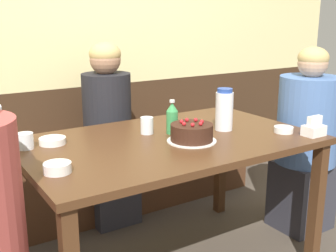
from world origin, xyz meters
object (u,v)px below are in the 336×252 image
glass_water_tall (147,125)px  person_teal_shirt (108,140)px  birthday_cake (192,133)px  glass_tumbler_short (25,141)px  person_pale_blue_shirt (306,142)px  bowl_rice_small (57,168)px  bowl_side_dish (53,141)px  soju_bottle (172,118)px  bowl_soup_white (284,130)px  bench_seat (105,180)px  napkin_holder (314,129)px  water_pitcher (224,110)px

glass_water_tall → person_teal_shirt: size_ratio=0.07×
birthday_cake → glass_tumbler_short: birthday_cake is taller
person_pale_blue_shirt → bowl_rice_small: bearing=4.0°
bowl_side_dish → glass_water_tall: size_ratio=1.45×
soju_bottle → bowl_side_dish: size_ratio=1.41×
bowl_soup_white → bowl_rice_small: 1.22m
bowl_soup_white → glass_tumbler_short: size_ratio=1.34×
birthday_cake → bowl_side_dish: birthday_cake is taller
bowl_soup_white → birthday_cake: bearing=165.7°
bench_seat → person_teal_shirt: bearing=-98.1°
bench_seat → soju_bottle: 0.97m
bowl_soup_white → napkin_holder: bearing=-56.5°
bowl_rice_small → napkin_holder: bearing=-8.6°
soju_bottle → bowl_rice_small: size_ratio=1.61×
napkin_holder → bowl_side_dish: (-1.19, 0.59, -0.02)m
glass_tumbler_short → person_teal_shirt: bearing=37.7°
soju_bottle → bowl_soup_white: 0.60m
napkin_holder → bowl_soup_white: 0.15m
soju_bottle → glass_tumbler_short: size_ratio=2.37×
bowl_side_dish → napkin_holder: bearing=-26.2°
birthday_cake → bowl_rice_small: 0.71m
bench_seat → bowl_soup_white: (0.58, -1.07, 0.53)m
soju_bottle → bowl_side_dish: bearing=165.6°
bowl_soup_white → glass_water_tall: 0.73m
napkin_holder → glass_tumbler_short: size_ratio=1.44×
glass_water_tall → soju_bottle: bearing=-30.6°
birthday_cake → person_pale_blue_shirt: bearing=3.2°
birthday_cake → bowl_side_dish: 0.68m
glass_water_tall → bowl_rice_small: bearing=-152.4°
bowl_side_dish → person_teal_shirt: 0.74m
birthday_cake → glass_tumbler_short: bearing=156.0°
bowl_rice_small → person_teal_shirt: 1.10m
person_teal_shirt → soju_bottle: bearing=7.1°
water_pitcher → bowl_side_dish: size_ratio=1.78×
water_pitcher → glass_tumbler_short: bearing=166.7°
person_pale_blue_shirt → person_teal_shirt: bearing=-37.2°
napkin_holder → glass_water_tall: napkin_holder is taller
soju_bottle → glass_tumbler_short: bearing=168.5°
bowl_rice_small → bench_seat: bearing=57.5°
birthday_cake → glass_water_tall: bearing=115.4°
bowl_rice_small → person_pale_blue_shirt: size_ratio=0.10×
bowl_soup_white → person_teal_shirt: (-0.59, 0.95, -0.20)m
bowl_side_dish → person_pale_blue_shirt: bearing=-10.3°
bench_seat → bowl_side_dish: bearing=-131.2°
soju_bottle → glass_water_tall: 0.14m
bowl_soup_white → bowl_rice_small: (-1.21, 0.07, 0.00)m
birthday_cake → bowl_side_dish: bearing=151.1°
person_teal_shirt → glass_tumbler_short: bearing=-52.3°
bench_seat → birthday_cake: 1.09m
person_pale_blue_shirt → napkin_holder: bearing=42.6°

